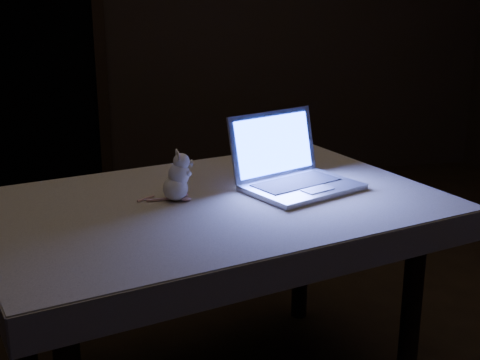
{
  "coord_description": "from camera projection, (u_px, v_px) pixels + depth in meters",
  "views": [
    {
      "loc": [
        -0.59,
        -2.09,
        1.38
      ],
      "look_at": [
        -0.19,
        -0.19,
        0.79
      ],
      "focal_mm": 48.0,
      "sensor_mm": 36.0,
      "label": 1
    }
  ],
  "objects": [
    {
      "name": "laptop",
      "position": [
        303.0,
        154.0,
        2.12
      ],
      "size": [
        0.46,
        0.44,
        0.25
      ],
      "primitive_type": null,
      "rotation": [
        0.0,
        0.0,
        0.44
      ],
      "color": "#A7A6AB",
      "rests_on": "tablecloth"
    },
    {
      "name": "table",
      "position": [
        215.0,
        302.0,
        2.16
      ],
      "size": [
        1.52,
        1.2,
        0.71
      ],
      "primitive_type": null,
      "rotation": [
        0.0,
        0.0,
        0.29
      ],
      "color": "black",
      "rests_on": "floor"
    },
    {
      "name": "tablecloth",
      "position": [
        220.0,
        212.0,
        2.09
      ],
      "size": [
        1.71,
        1.52,
        0.1
      ],
      "primitive_type": null,
      "rotation": [
        0.0,
        0.0,
        0.49
      ],
      "color": "beige",
      "rests_on": "table"
    },
    {
      "name": "doorway",
      "position": [
        25.0,
        35.0,
        4.29
      ],
      "size": [
        1.06,
        0.36,
        2.13
      ],
      "primitive_type": null,
      "color": "black",
      "rests_on": "back_wall"
    },
    {
      "name": "floor",
      "position": [
        278.0,
        359.0,
        2.47
      ],
      "size": [
        5.0,
        5.0,
        0.0
      ],
      "primitive_type": "plane",
      "color": "black",
      "rests_on": "ground"
    },
    {
      "name": "plush_mouse",
      "position": [
        175.0,
        176.0,
        2.04
      ],
      "size": [
        0.16,
        0.16,
        0.16
      ],
      "primitive_type": null,
      "rotation": [
        0.0,
        0.0,
        0.43
      ],
      "color": "white",
      "rests_on": "tablecloth"
    }
  ]
}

